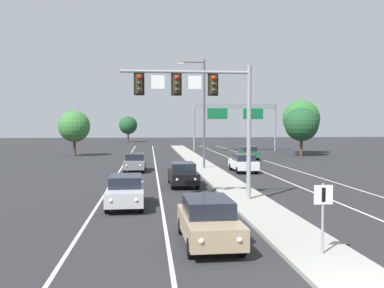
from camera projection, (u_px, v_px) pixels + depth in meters
median_island at (232, 188)px, 27.76m from camera, size 2.40×110.00×0.15m
lane_stripe_oncoming_center at (157, 177)px, 34.25m from camera, size 0.14×100.00×0.01m
lane_stripe_receding_center at (271, 175)px, 35.19m from camera, size 0.14×100.00×0.01m
edge_stripe_left at (116, 177)px, 33.92m from camera, size 0.14×100.00×0.01m
edge_stripe_right at (310, 175)px, 35.52m from camera, size 0.14×100.00×0.01m
overhead_signal_mast at (204, 100)px, 22.61m from camera, size 6.96×0.44×7.20m
median_sign_post at (323, 208)px, 13.21m from camera, size 0.60×0.10×2.20m
street_lamp_median at (202, 107)px, 39.62m from camera, size 2.58×0.28×10.00m
car_oncoming_tan at (208, 220)px, 14.90m from camera, size 1.90×4.50×1.58m
car_oncoming_silver at (126, 191)px, 21.61m from camera, size 1.88×4.49×1.58m
car_oncoming_black at (183, 174)px, 28.99m from camera, size 1.87×4.49×1.58m
car_oncoming_grey at (135, 162)px, 38.16m from camera, size 1.92×4.51×1.58m
car_receding_white at (243, 163)px, 37.53m from camera, size 1.87×4.49×1.58m
car_receding_green at (248, 153)px, 51.35m from camera, size 1.86×4.48×1.58m
highway_sign_gantry at (235, 112)px, 67.23m from camera, size 13.28×0.42×7.50m
tree_far_left_b at (128, 125)px, 101.33m from camera, size 4.29×4.29×6.20m
tree_far_right_a at (301, 119)px, 61.43m from camera, size 5.31×5.31×7.68m
tree_far_right_b at (302, 124)px, 56.45m from camera, size 4.47×4.47×6.47m
tree_far_left_c at (74, 126)px, 56.65m from camera, size 4.18×4.18×6.05m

